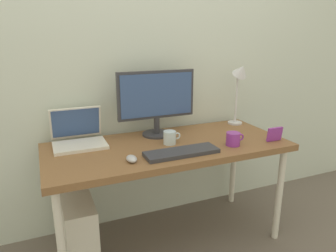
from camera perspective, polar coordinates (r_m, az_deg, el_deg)
The scene contains 12 objects.
ground_plane at distance 2.33m, azimuth 0.00°, elevation -19.91°, with size 6.00×6.00×0.00m, color #665B51.
back_wall at distance 2.24m, azimuth -4.00°, elevation 14.36°, with size 4.40×0.04×2.60m, color silver.
desk at distance 2.01m, azimuth 0.00°, elevation -4.92°, with size 1.53×0.66×0.71m.
monitor at distance 2.10m, azimuth -2.13°, elevation 4.92°, with size 0.54×0.20×0.44m.
laptop at distance 2.05m, azimuth -16.06°, elevation -1.69°, with size 0.32×0.27×0.23m.
desk_lamp at distance 2.40m, azimuth 13.01°, elevation 8.14°, with size 0.11×0.16×0.48m.
keyboard at distance 1.83m, azimuth 2.50°, elevation -4.81°, with size 0.44×0.14×0.02m, color #333338.
mouse at distance 1.73m, azimuth -6.66°, elevation -5.95°, with size 0.06×0.09×0.03m, color #B2B2B7.
coffee_mug at distance 2.00m, azimuth 11.83°, elevation -2.32°, with size 0.12×0.09×0.08m.
glass_cup at distance 1.98m, azimuth 0.37°, elevation -2.12°, with size 0.12×0.08×0.08m.
photo_frame at distance 2.15m, azimuth 18.89°, elevation -1.41°, with size 0.11×0.02×0.09m, color purple.
computer_tower at distance 2.10m, azimuth -15.74°, elevation -18.17°, with size 0.18×0.36×0.42m, color silver.
Camera 1 is at (-0.72, -1.73, 1.38)m, focal length 33.40 mm.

